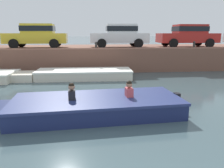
{
  "coord_description": "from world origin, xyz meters",
  "views": [
    {
      "loc": [
        -0.36,
        -1.39,
        2.37
      ],
      "look_at": [
        0.2,
        4.16,
        1.09
      ],
      "focal_mm": 35.0,
      "sensor_mm": 36.0,
      "label": 1
    }
  ],
  "objects_px": {
    "car_left_inner_yellow": "(37,35)",
    "car_right_inner_red": "(188,35)",
    "boat_moored_central_cream": "(80,74)",
    "car_centre_white": "(120,35)",
    "mooring_bollard_east": "(194,45)",
    "motorboat_passing": "(89,106)",
    "mooring_bollard_mid": "(96,45)"
  },
  "relations": [
    {
      "from": "mooring_bollard_mid",
      "to": "car_left_inner_yellow",
      "type": "bearing_deg",
      "value": 156.91
    },
    {
      "from": "car_centre_white",
      "to": "mooring_bollard_mid",
      "type": "bearing_deg",
      "value": -135.64
    },
    {
      "from": "boat_moored_central_cream",
      "to": "car_right_inner_red",
      "type": "distance_m",
      "value": 8.51
    },
    {
      "from": "car_left_inner_yellow",
      "to": "mooring_bollard_mid",
      "type": "xyz_separation_m",
      "value": [
        3.83,
        -1.63,
        -0.61
      ]
    },
    {
      "from": "car_centre_white",
      "to": "boat_moored_central_cream",
      "type": "bearing_deg",
      "value": -126.99
    },
    {
      "from": "mooring_bollard_east",
      "to": "car_left_inner_yellow",
      "type": "bearing_deg",
      "value": 170.8
    },
    {
      "from": "boat_moored_central_cream",
      "to": "car_left_inner_yellow",
      "type": "height_order",
      "value": "car_left_inner_yellow"
    },
    {
      "from": "motorboat_passing",
      "to": "car_right_inner_red",
      "type": "relative_size",
      "value": 1.48
    },
    {
      "from": "car_left_inner_yellow",
      "to": "motorboat_passing",
      "type": "bearing_deg",
      "value": -69.2
    },
    {
      "from": "boat_moored_central_cream",
      "to": "car_left_inner_yellow",
      "type": "xyz_separation_m",
      "value": [
        -2.87,
        3.48,
        2.06
      ]
    },
    {
      "from": "boat_moored_central_cream",
      "to": "car_left_inner_yellow",
      "type": "distance_m",
      "value": 4.96
    },
    {
      "from": "car_left_inner_yellow",
      "to": "car_right_inner_red",
      "type": "distance_m",
      "value": 10.36
    },
    {
      "from": "car_left_inner_yellow",
      "to": "mooring_bollard_east",
      "type": "xyz_separation_m",
      "value": [
        10.07,
        -1.63,
        -0.61
      ]
    },
    {
      "from": "boat_moored_central_cream",
      "to": "mooring_bollard_mid",
      "type": "distance_m",
      "value": 2.54
    },
    {
      "from": "boat_moored_central_cream",
      "to": "mooring_bollard_mid",
      "type": "height_order",
      "value": "mooring_bollard_mid"
    },
    {
      "from": "motorboat_passing",
      "to": "mooring_bollard_mid",
      "type": "xyz_separation_m",
      "value": [
        0.43,
        7.32,
        1.44
      ]
    },
    {
      "from": "car_centre_white",
      "to": "mooring_bollard_east",
      "type": "height_order",
      "value": "car_centre_white"
    },
    {
      "from": "boat_moored_central_cream",
      "to": "motorboat_passing",
      "type": "relative_size",
      "value": 1.0
    },
    {
      "from": "car_left_inner_yellow",
      "to": "boat_moored_central_cream",
      "type": "bearing_deg",
      "value": -50.44
    },
    {
      "from": "motorboat_passing",
      "to": "mooring_bollard_mid",
      "type": "distance_m",
      "value": 7.47
    },
    {
      "from": "motorboat_passing",
      "to": "mooring_bollard_mid",
      "type": "height_order",
      "value": "mooring_bollard_mid"
    },
    {
      "from": "car_left_inner_yellow",
      "to": "mooring_bollard_east",
      "type": "relative_size",
      "value": 8.97
    },
    {
      "from": "mooring_bollard_mid",
      "to": "mooring_bollard_east",
      "type": "bearing_deg",
      "value": 0.0
    },
    {
      "from": "boat_moored_central_cream",
      "to": "mooring_bollard_east",
      "type": "height_order",
      "value": "mooring_bollard_east"
    },
    {
      "from": "car_right_inner_red",
      "to": "mooring_bollard_east",
      "type": "bearing_deg",
      "value": -100.12
    },
    {
      "from": "car_left_inner_yellow",
      "to": "mooring_bollard_mid",
      "type": "relative_size",
      "value": 8.97
    },
    {
      "from": "motorboat_passing",
      "to": "car_left_inner_yellow",
      "type": "height_order",
      "value": "car_left_inner_yellow"
    },
    {
      "from": "car_centre_white",
      "to": "mooring_bollard_east",
      "type": "distance_m",
      "value": 4.9
    },
    {
      "from": "boat_moored_central_cream",
      "to": "motorboat_passing",
      "type": "xyz_separation_m",
      "value": [
        0.53,
        -5.47,
        0.02
      ]
    },
    {
      "from": "car_left_inner_yellow",
      "to": "mooring_bollard_east",
      "type": "bearing_deg",
      "value": -9.2
    },
    {
      "from": "motorboat_passing",
      "to": "car_left_inner_yellow",
      "type": "xyz_separation_m",
      "value": [
        -3.4,
        8.95,
        2.04
      ]
    },
    {
      "from": "car_centre_white",
      "to": "car_right_inner_red",
      "type": "xyz_separation_m",
      "value": [
        4.87,
        -0.0,
        0.0
      ]
    }
  ]
}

